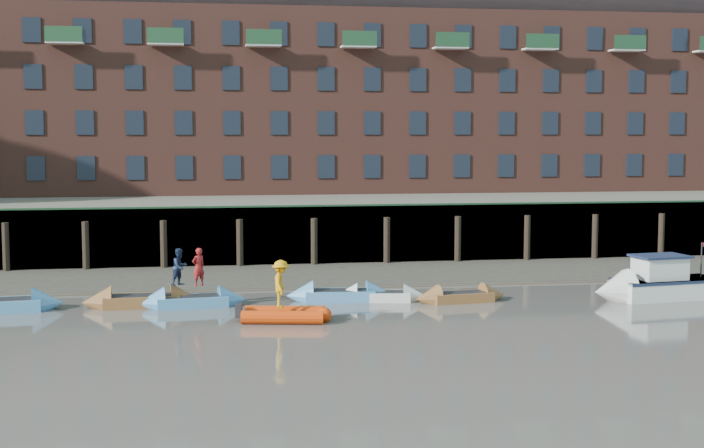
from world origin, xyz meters
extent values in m
plane|color=#615C55|center=(0.00, 0.00, 0.00)|extent=(220.00, 220.00, 0.00)
cube|color=#3D382F|center=(0.00, 18.00, 0.00)|extent=(110.00, 8.00, 0.50)
cube|color=#4C4336|center=(0.00, 14.60, 0.00)|extent=(110.00, 1.60, 0.10)
cube|color=#2D2A26|center=(0.00, 22.40, 1.60)|extent=(110.00, 0.80, 3.20)
cylinder|color=black|center=(-14.00, 21.75, 1.30)|extent=(0.36, 0.36, 2.60)
cylinder|color=black|center=(-10.00, 21.75, 1.30)|extent=(0.36, 0.36, 2.60)
cylinder|color=black|center=(-6.00, 21.75, 1.30)|extent=(0.36, 0.36, 2.60)
cylinder|color=black|center=(-2.00, 21.75, 1.30)|extent=(0.36, 0.36, 2.60)
cylinder|color=black|center=(2.00, 21.75, 1.30)|extent=(0.36, 0.36, 2.60)
cylinder|color=black|center=(6.00, 21.75, 1.30)|extent=(0.36, 0.36, 2.60)
cylinder|color=black|center=(10.00, 21.75, 1.30)|extent=(0.36, 0.36, 2.60)
cylinder|color=black|center=(14.00, 21.75, 1.30)|extent=(0.36, 0.36, 2.60)
cylinder|color=black|center=(18.00, 21.75, 1.30)|extent=(0.36, 0.36, 2.60)
cylinder|color=black|center=(22.00, 21.75, 1.30)|extent=(0.36, 0.36, 2.60)
cube|color=#264C2D|center=(0.00, 22.10, 3.25)|extent=(110.00, 0.06, 0.10)
cube|color=#5E594D|center=(0.00, 36.00, 1.60)|extent=(110.00, 28.00, 3.20)
cube|color=brown|center=(0.00, 37.00, 9.20)|extent=(80.00, 10.00, 12.00)
cube|color=black|center=(-14.00, 31.98, 5.00)|extent=(1.10, 0.12, 1.50)
cube|color=black|center=(-11.00, 31.98, 5.00)|extent=(1.10, 0.12, 1.50)
cube|color=black|center=(-8.00, 31.98, 5.00)|extent=(1.10, 0.12, 1.50)
cube|color=black|center=(-5.00, 31.98, 5.00)|extent=(1.10, 0.12, 1.50)
cube|color=black|center=(-2.00, 31.98, 5.00)|extent=(1.10, 0.12, 1.50)
cube|color=black|center=(1.00, 31.98, 5.00)|extent=(1.10, 0.12, 1.50)
cube|color=black|center=(4.00, 31.98, 5.00)|extent=(1.10, 0.12, 1.50)
cube|color=black|center=(7.00, 31.98, 5.00)|extent=(1.10, 0.12, 1.50)
cube|color=black|center=(10.00, 31.98, 5.00)|extent=(1.10, 0.12, 1.50)
cube|color=black|center=(13.00, 31.98, 5.00)|extent=(1.10, 0.12, 1.50)
cube|color=black|center=(16.00, 31.98, 5.00)|extent=(1.10, 0.12, 1.50)
cube|color=black|center=(19.00, 31.98, 5.00)|extent=(1.10, 0.12, 1.50)
cube|color=black|center=(22.00, 31.98, 5.00)|extent=(1.10, 0.12, 1.50)
cube|color=black|center=(25.00, 31.98, 5.00)|extent=(1.10, 0.12, 1.50)
cube|color=black|center=(28.00, 31.98, 5.00)|extent=(1.10, 0.12, 1.50)
cube|color=black|center=(-14.00, 31.98, 7.80)|extent=(1.10, 0.12, 1.50)
cube|color=black|center=(-11.00, 31.98, 7.80)|extent=(1.10, 0.12, 1.50)
cube|color=black|center=(-8.00, 31.98, 7.80)|extent=(1.10, 0.12, 1.50)
cube|color=black|center=(-5.00, 31.98, 7.80)|extent=(1.10, 0.12, 1.50)
cube|color=black|center=(-2.00, 31.98, 7.80)|extent=(1.10, 0.12, 1.50)
cube|color=black|center=(1.00, 31.98, 7.80)|extent=(1.10, 0.12, 1.50)
cube|color=black|center=(4.00, 31.98, 7.80)|extent=(1.10, 0.12, 1.50)
cube|color=black|center=(7.00, 31.98, 7.80)|extent=(1.10, 0.12, 1.50)
cube|color=black|center=(10.00, 31.98, 7.80)|extent=(1.10, 0.12, 1.50)
cube|color=black|center=(13.00, 31.98, 7.80)|extent=(1.10, 0.12, 1.50)
cube|color=black|center=(16.00, 31.98, 7.80)|extent=(1.10, 0.12, 1.50)
cube|color=black|center=(19.00, 31.98, 7.80)|extent=(1.10, 0.12, 1.50)
cube|color=black|center=(22.00, 31.98, 7.80)|extent=(1.10, 0.12, 1.50)
cube|color=black|center=(25.00, 31.98, 7.80)|extent=(1.10, 0.12, 1.50)
cube|color=black|center=(28.00, 31.98, 7.80)|extent=(1.10, 0.12, 1.50)
cube|color=black|center=(-14.00, 31.98, 10.60)|extent=(1.10, 0.12, 1.50)
cube|color=black|center=(-11.00, 31.98, 10.60)|extent=(1.10, 0.12, 1.50)
cube|color=black|center=(-8.00, 31.98, 10.60)|extent=(1.10, 0.12, 1.50)
cube|color=black|center=(-5.00, 31.98, 10.60)|extent=(1.10, 0.12, 1.50)
cube|color=black|center=(-2.00, 31.98, 10.60)|extent=(1.10, 0.12, 1.50)
cube|color=black|center=(1.00, 31.98, 10.60)|extent=(1.10, 0.12, 1.50)
cube|color=black|center=(4.00, 31.98, 10.60)|extent=(1.10, 0.12, 1.50)
cube|color=black|center=(7.00, 31.98, 10.60)|extent=(1.10, 0.12, 1.50)
cube|color=black|center=(10.00, 31.98, 10.60)|extent=(1.10, 0.12, 1.50)
cube|color=black|center=(13.00, 31.98, 10.60)|extent=(1.10, 0.12, 1.50)
cube|color=black|center=(16.00, 31.98, 10.60)|extent=(1.10, 0.12, 1.50)
cube|color=black|center=(19.00, 31.98, 10.60)|extent=(1.10, 0.12, 1.50)
cube|color=black|center=(22.00, 31.98, 10.60)|extent=(1.10, 0.12, 1.50)
cube|color=black|center=(25.00, 31.98, 10.60)|extent=(1.10, 0.12, 1.50)
cube|color=black|center=(28.00, 31.98, 10.60)|extent=(1.10, 0.12, 1.50)
cube|color=black|center=(-14.00, 31.98, 13.40)|extent=(1.10, 0.12, 1.50)
cube|color=black|center=(-11.00, 31.98, 13.40)|extent=(1.10, 0.12, 1.50)
cube|color=black|center=(-8.00, 31.98, 13.40)|extent=(1.10, 0.12, 1.50)
cube|color=black|center=(-5.00, 31.98, 13.40)|extent=(1.10, 0.12, 1.50)
cube|color=black|center=(-2.00, 31.98, 13.40)|extent=(1.10, 0.12, 1.50)
cube|color=black|center=(1.00, 31.98, 13.40)|extent=(1.10, 0.12, 1.50)
cube|color=black|center=(4.00, 31.98, 13.40)|extent=(1.10, 0.12, 1.50)
cube|color=black|center=(7.00, 31.98, 13.40)|extent=(1.10, 0.12, 1.50)
cube|color=black|center=(10.00, 31.98, 13.40)|extent=(1.10, 0.12, 1.50)
cube|color=black|center=(13.00, 31.98, 13.40)|extent=(1.10, 0.12, 1.50)
cube|color=black|center=(16.00, 31.98, 13.40)|extent=(1.10, 0.12, 1.50)
cube|color=black|center=(19.00, 31.98, 13.40)|extent=(1.10, 0.12, 1.50)
cube|color=black|center=(22.00, 31.98, 13.40)|extent=(1.10, 0.12, 1.50)
cube|color=black|center=(25.00, 31.98, 13.40)|extent=(1.10, 0.12, 1.50)
cube|color=black|center=(28.00, 31.98, 13.40)|extent=(1.10, 0.12, 1.50)
cube|color=#4A8CC3|center=(-12.18, 10.39, 0.25)|extent=(3.36, 1.83, 0.50)
cone|color=#4A8CC3|center=(-10.32, 10.62, 0.25)|extent=(1.42, 1.59, 1.45)
cube|color=brown|center=(-6.56, 10.66, 0.24)|extent=(3.18, 1.57, 0.49)
cone|color=brown|center=(-4.75, 10.75, 0.24)|extent=(1.28, 1.46, 1.40)
cone|color=brown|center=(-8.37, 10.56, 0.24)|extent=(1.28, 1.46, 1.40)
cube|color=black|center=(-6.56, 10.66, 0.47)|extent=(2.64, 1.19, 0.06)
cube|color=#4A8CC3|center=(-4.49, 10.30, 0.23)|extent=(3.03, 1.61, 0.45)
cone|color=#4A8CC3|center=(-2.80, 10.48, 0.23)|extent=(1.26, 1.43, 1.31)
cone|color=#4A8CC3|center=(-6.17, 10.12, 0.23)|extent=(1.26, 1.43, 1.31)
cube|color=black|center=(-4.49, 10.30, 0.43)|extent=(2.52, 1.24, 0.06)
cube|color=#4A8CC3|center=(1.81, 10.79, 0.23)|extent=(3.08, 1.60, 0.46)
cone|color=#4A8CC3|center=(3.54, 10.64, 0.23)|extent=(1.27, 1.44, 1.34)
cone|color=#4A8CC3|center=(0.09, 10.95, 0.23)|extent=(1.27, 1.44, 1.34)
cube|color=black|center=(1.81, 10.79, 0.44)|extent=(2.55, 1.22, 0.06)
cube|color=silver|center=(3.54, 10.49, 0.20)|extent=(2.74, 1.63, 0.40)
cone|color=silver|center=(5.01, 10.20, 0.20)|extent=(1.20, 1.33, 1.16)
cone|color=silver|center=(2.07, 10.78, 0.20)|extent=(1.20, 1.33, 1.16)
cube|color=black|center=(3.54, 10.49, 0.38)|extent=(2.26, 1.27, 0.06)
cube|color=brown|center=(6.90, 9.72, 0.21)|extent=(2.78, 1.55, 0.41)
cone|color=brown|center=(8.43, 9.93, 0.21)|extent=(1.18, 1.32, 1.19)
cone|color=brown|center=(5.37, 9.51, 0.21)|extent=(1.18, 1.32, 1.19)
cube|color=black|center=(6.90, 9.72, 0.39)|extent=(2.31, 1.19, 0.06)
cylinder|color=red|center=(-0.88, 7.11, 0.26)|extent=(3.16, 1.08, 0.51)
cylinder|color=red|center=(-1.08, 6.04, 0.26)|extent=(3.16, 1.08, 0.51)
sphere|color=red|center=(0.55, 6.28, 0.26)|extent=(0.59, 0.59, 0.59)
cube|color=black|center=(-0.98, 6.57, 0.26)|extent=(2.72, 1.35, 0.18)
cube|color=silver|center=(16.05, 9.20, 0.43)|extent=(4.94, 2.56, 0.86)
cone|color=silver|center=(13.31, 8.81, 0.43)|extent=(1.86, 2.12, 1.92)
cube|color=#19233F|center=(16.05, 9.20, 0.80)|extent=(4.94, 2.59, 0.12)
cube|color=silver|center=(15.67, 9.14, 1.34)|extent=(2.19, 1.70, 0.96)
cube|color=#19233F|center=(15.67, 9.14, 1.87)|extent=(2.51, 1.93, 0.10)
imported|color=maroon|center=(-4.19, 10.23, 1.68)|extent=(0.69, 0.63, 1.59)
imported|color=#19233F|center=(-4.96, 10.48, 1.67)|extent=(0.96, 0.96, 1.56)
imported|color=orange|center=(-1.09, 6.49, 1.47)|extent=(0.80, 1.25, 1.84)
camera|label=1|loc=(-4.16, -30.50, 7.30)|focal=50.00mm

